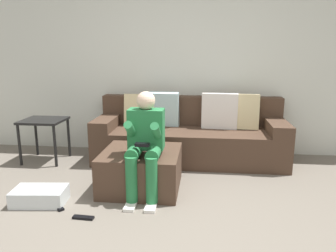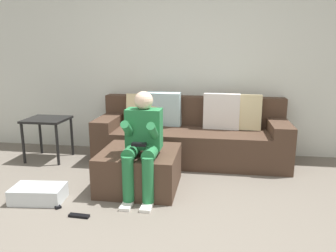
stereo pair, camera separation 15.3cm
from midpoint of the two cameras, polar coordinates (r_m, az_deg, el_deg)
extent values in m
plane|color=#6B6359|center=(2.71, -1.42, -18.95)|extent=(8.22, 8.22, 0.00)
cube|color=silver|center=(4.65, 3.72, 12.36)|extent=(6.32, 0.10, 2.77)
cube|color=#473326|center=(4.34, 5.01, -3.38)|extent=(2.48, 0.85, 0.43)
cube|color=#473326|center=(4.56, 5.38, 2.73)|extent=(2.48, 0.21, 0.40)
cube|color=#473326|center=(4.48, -9.26, 0.78)|extent=(0.25, 0.85, 0.14)
cube|color=#473326|center=(4.35, 19.87, -0.20)|extent=(0.25, 0.85, 0.14)
cube|color=beige|center=(4.49, -3.52, 2.85)|extent=(0.44, 0.18, 0.45)
cube|color=silver|center=(4.43, 0.21, 2.96)|extent=(0.48, 0.21, 0.48)
cube|color=beige|center=(4.39, 14.03, 2.40)|extent=(0.47, 0.21, 0.47)
cube|color=white|center=(4.36, 10.39, 2.57)|extent=(0.48, 0.20, 0.47)
cube|color=#473326|center=(3.50, -3.74, -7.59)|extent=(0.81, 0.78, 0.41)
cube|color=#26723F|center=(3.26, -2.88, -0.47)|extent=(0.35, 0.20, 0.40)
sphere|color=beige|center=(3.20, -2.93, 4.48)|extent=(0.19, 0.19, 0.19)
cylinder|color=#26723F|center=(3.19, -5.07, -4.53)|extent=(0.13, 0.29, 0.13)
cylinder|color=#26723F|center=(3.13, -5.63, -9.22)|extent=(0.11, 0.11, 0.45)
cube|color=white|center=(3.18, -5.81, -13.60)|extent=(0.10, 0.22, 0.03)
cylinder|color=#26723F|center=(3.17, -5.54, -0.89)|extent=(0.08, 0.33, 0.26)
cylinder|color=#26723F|center=(3.15, -1.64, -4.70)|extent=(0.13, 0.29, 0.13)
cylinder|color=#26723F|center=(3.09, -2.11, -9.47)|extent=(0.11, 0.11, 0.45)
cube|color=white|center=(3.14, -2.28, -13.90)|extent=(0.10, 0.22, 0.03)
cylinder|color=#26723F|center=(3.11, -1.08, -1.29)|extent=(0.08, 0.35, 0.28)
cube|color=black|center=(3.07, -3.68, -3.25)|extent=(0.14, 0.06, 0.03)
cube|color=silver|center=(3.45, -20.60, -11.08)|extent=(0.52, 0.35, 0.15)
cube|color=black|center=(4.58, -19.63, 1.09)|extent=(0.53, 0.49, 0.03)
cylinder|color=black|center=(4.59, -23.23, -2.84)|extent=(0.04, 0.04, 0.53)
cylinder|color=black|center=(4.36, -17.90, -3.20)|extent=(0.04, 0.04, 0.53)
cylinder|color=black|center=(4.94, -20.66, -1.54)|extent=(0.04, 0.04, 0.53)
cylinder|color=black|center=(4.73, -15.63, -1.80)|extent=(0.04, 0.04, 0.53)
cube|color=black|center=(3.07, -13.93, -15.06)|extent=(0.19, 0.06, 0.02)
cube|color=black|center=(3.31, -17.83, -13.12)|extent=(0.15, 0.14, 0.02)
cube|color=black|center=(3.72, -21.67, -10.50)|extent=(0.16, 0.08, 0.02)
camera|label=1|loc=(0.08, -88.85, 0.26)|focal=34.72mm
camera|label=2|loc=(0.08, 91.15, -0.26)|focal=34.72mm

